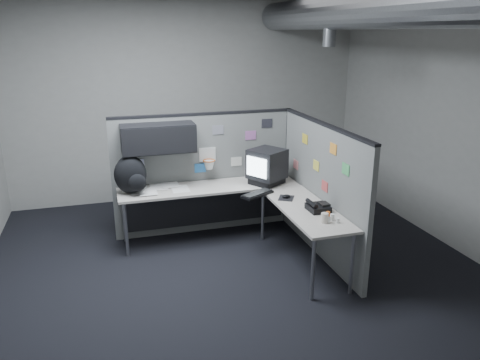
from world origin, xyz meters
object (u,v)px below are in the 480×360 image
object	(u,v)px
monitor	(267,166)
keyboard	(257,194)
desk	(233,200)
backpack	(131,175)
phone	(318,207)

from	to	relation	value
monitor	keyboard	size ratio (longest dim) A/B	1.21
desk	monitor	distance (m)	0.64
monitor	keyboard	distance (m)	0.53
desk	backpack	size ratio (longest dim) A/B	4.85
keyboard	backpack	xyz separation A→B (m)	(-1.45, 0.51, 0.21)
backpack	desk	bearing A→B (deg)	-18.03
phone	backpack	xyz separation A→B (m)	(-1.93, 1.18, 0.19)
monitor	phone	world-z (taller)	monitor
phone	backpack	distance (m)	2.27
desk	monitor	world-z (taller)	monitor
phone	backpack	world-z (taller)	backpack
phone	monitor	bearing A→B (deg)	110.31
desk	monitor	bearing A→B (deg)	19.78
desk	monitor	size ratio (longest dim) A/B	4.20
keyboard	backpack	world-z (taller)	backpack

